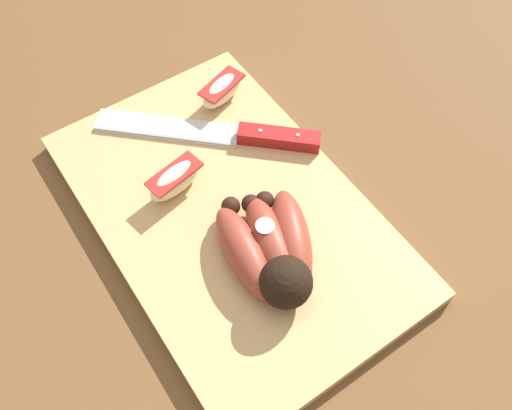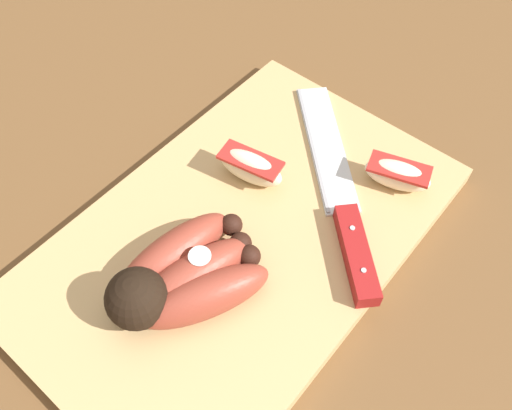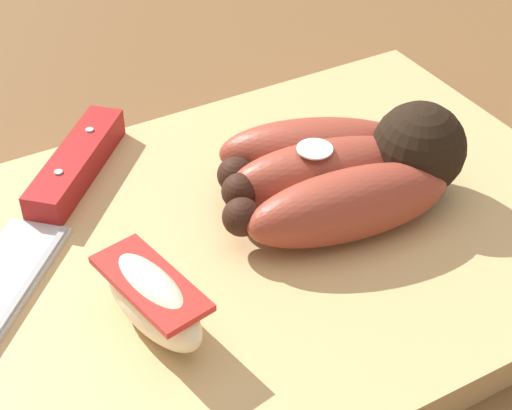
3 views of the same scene
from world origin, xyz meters
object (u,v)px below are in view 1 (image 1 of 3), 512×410
Objects in this scene: banana_bunch at (271,251)px; apple_wedge_middle at (175,180)px; apple_wedge_near at (222,90)px; chefs_knife at (239,135)px.

banana_bunch is 0.14m from apple_wedge_middle.
apple_wedge_near is at bearing 126.88° from apple_wedge_middle.
chefs_knife is 0.07m from apple_wedge_near.
banana_bunch reaches higher than apple_wedge_near.
apple_wedge_middle is (-0.14, -0.04, -0.00)m from banana_bunch.
chefs_knife is at bearing -14.92° from apple_wedge_near.
apple_wedge_middle reaches higher than apple_wedge_near.
banana_bunch reaches higher than apple_wedge_middle.
chefs_knife is 3.12× the size of apple_wedge_near.
chefs_knife is 3.03× the size of apple_wedge_middle.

